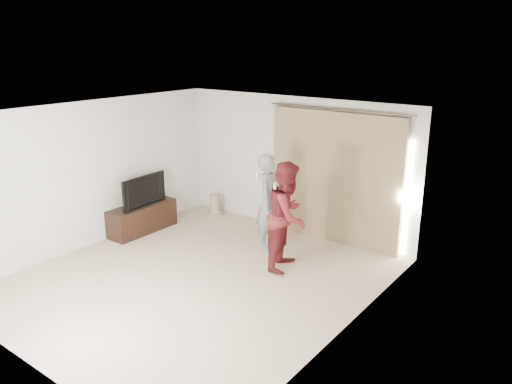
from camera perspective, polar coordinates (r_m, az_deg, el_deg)
floor at (r=8.01m, az=-6.70°, el=-9.80°), size 5.50×5.50×0.00m
wall_back at (r=9.60m, az=4.40°, el=3.13°), size 5.00×0.04×2.60m
wall_left at (r=9.37m, az=-18.15°, el=1.96°), size 0.04×5.50×2.60m
ceiling at (r=7.22m, az=-7.41°, el=8.94°), size 5.00×5.50×0.01m
curtain at (r=9.12m, az=8.98°, el=1.59°), size 2.80×0.11×2.46m
tv_console at (r=9.97m, az=-12.86°, el=-2.92°), size 0.48×1.40×0.54m
tv at (r=9.80m, az=-13.08°, el=0.22°), size 0.19×1.05×0.60m
scratching_post at (r=10.63m, az=-4.78°, el=-1.74°), size 0.35×0.35×0.46m
person_man at (r=8.79m, az=1.51°, el=-1.14°), size 0.58×0.72×1.72m
person_woman at (r=8.03m, az=3.65°, el=-2.71°), size 0.86×1.00×1.78m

